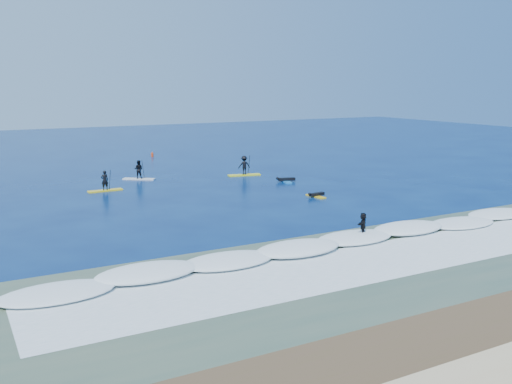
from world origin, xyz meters
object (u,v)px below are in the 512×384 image
sup_paddler_center (139,171)px  wave_surfer (363,225)px  sup_paddler_right (244,167)px  sup_paddler_left (105,184)px  marker_buoy (152,154)px  prone_paddler_far (286,180)px  prone_paddler_near (316,195)px

sup_paddler_center → wave_surfer: 25.87m
sup_paddler_right → sup_paddler_left: bearing=-161.6°
sup_paddler_right → wave_surfer: bearing=-89.2°
wave_surfer → sup_paddler_center: bearing=64.5°
sup_paddler_left → marker_buoy: sup_paddler_left is taller
sup_paddler_left → sup_paddler_right: 13.60m
sup_paddler_left → sup_paddler_right: (13.51, 1.59, 0.24)m
sup_paddler_left → sup_paddler_center: sup_paddler_center is taller
sup_paddler_right → wave_surfer: size_ratio=1.76×
sup_paddler_left → prone_paddler_far: (15.12, -3.24, -0.45)m
sup_paddler_left → prone_paddler_far: size_ratio=1.23×
wave_surfer → sup_paddler_right: bearing=42.4°
sup_paddler_right → prone_paddler_near: (0.07, -11.75, -0.71)m
sup_paddler_center → prone_paddler_far: (11.03, -7.38, -0.60)m
sup_paddler_left → marker_buoy: (10.29, 18.83, -0.31)m
sup_paddler_left → prone_paddler_far: bearing=-14.4°
sup_paddler_left → prone_paddler_near: 16.96m
sup_paddler_center → prone_paddler_near: 17.17m
prone_paddler_near → sup_paddler_center: bearing=28.0°
wave_surfer → sup_paddler_left: bearing=76.5°
marker_buoy → prone_paddler_near: bearing=-83.5°
sup_paddler_left → wave_surfer: size_ratio=1.55×
sup_paddler_center → prone_paddler_near: sup_paddler_center is taller
sup_paddler_center → wave_surfer: sup_paddler_center is taller
sup_paddler_center → prone_paddler_far: size_ratio=1.22×
sup_paddler_left → sup_paddler_right: size_ratio=0.88×
sup_paddler_left → sup_paddler_center: size_ratio=1.01×
wave_surfer → prone_paddler_far: bearing=34.8°
prone_paddler_far → marker_buoy: (-4.83, 22.07, 0.14)m
sup_paddler_center → sup_paddler_right: sup_paddler_right is taller
sup_paddler_right → prone_paddler_near: sup_paddler_right is taller
sup_paddler_center → marker_buoy: bearing=102.7°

